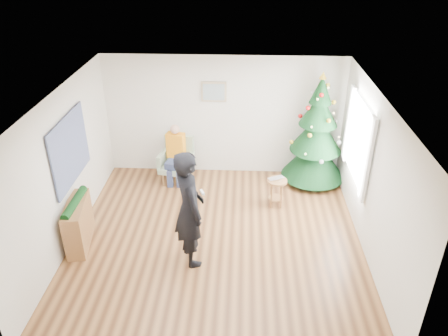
# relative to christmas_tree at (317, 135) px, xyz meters

# --- Properties ---
(floor) EXTENTS (5.00, 5.00, 0.00)m
(floor) POSITION_rel_christmas_tree_xyz_m (-1.93, -2.15, -1.08)
(floor) COLOR brown
(floor) RESTS_ON ground
(ceiling) EXTENTS (5.00, 5.00, 0.00)m
(ceiling) POSITION_rel_christmas_tree_xyz_m (-1.93, -2.15, 1.52)
(ceiling) COLOR white
(ceiling) RESTS_ON wall_back
(wall_back) EXTENTS (5.00, 0.00, 5.00)m
(wall_back) POSITION_rel_christmas_tree_xyz_m (-1.93, 0.35, 0.22)
(wall_back) COLOR silver
(wall_back) RESTS_ON floor
(wall_front) EXTENTS (5.00, 0.00, 5.00)m
(wall_front) POSITION_rel_christmas_tree_xyz_m (-1.93, -4.65, 0.22)
(wall_front) COLOR silver
(wall_front) RESTS_ON floor
(wall_left) EXTENTS (0.00, 5.00, 5.00)m
(wall_left) POSITION_rel_christmas_tree_xyz_m (-4.43, -2.15, 0.22)
(wall_left) COLOR silver
(wall_left) RESTS_ON floor
(wall_right) EXTENTS (0.00, 5.00, 5.00)m
(wall_right) POSITION_rel_christmas_tree_xyz_m (0.57, -2.15, 0.22)
(wall_right) COLOR silver
(wall_right) RESTS_ON floor
(window_panel) EXTENTS (0.04, 1.30, 1.40)m
(window_panel) POSITION_rel_christmas_tree_xyz_m (0.54, -1.15, 0.42)
(window_panel) COLOR white
(window_panel) RESTS_ON wall_right
(curtains) EXTENTS (0.05, 1.75, 1.50)m
(curtains) POSITION_rel_christmas_tree_xyz_m (0.51, -1.15, 0.42)
(curtains) COLOR white
(curtains) RESTS_ON wall_right
(christmas_tree) EXTENTS (1.33, 1.33, 2.40)m
(christmas_tree) POSITION_rel_christmas_tree_xyz_m (0.00, 0.00, 0.00)
(christmas_tree) COLOR #3F2816
(christmas_tree) RESTS_ON floor
(stool) EXTENTS (0.38, 0.38, 0.58)m
(stool) POSITION_rel_christmas_tree_xyz_m (-0.83, -1.02, -0.79)
(stool) COLOR brown
(stool) RESTS_ON floor
(laptop) EXTENTS (0.37, 0.32, 0.03)m
(laptop) POSITION_rel_christmas_tree_xyz_m (-0.83, -1.02, -0.49)
(laptop) COLOR silver
(laptop) RESTS_ON stool
(armchair) EXTENTS (0.77, 0.73, 0.96)m
(armchair) POSITION_rel_christmas_tree_xyz_m (-2.90, -0.09, -0.73)
(armchair) COLOR #8EA685
(armchair) RESTS_ON floor
(seated_person) EXTENTS (0.43, 0.58, 1.25)m
(seated_person) POSITION_rel_christmas_tree_xyz_m (-2.91, -0.14, -0.45)
(seated_person) COLOR navy
(seated_person) RESTS_ON armchair
(standing_man) EXTENTS (0.71, 0.84, 1.97)m
(standing_man) POSITION_rel_christmas_tree_xyz_m (-2.31, -2.67, -0.10)
(standing_man) COLOR black
(standing_man) RESTS_ON floor
(game_controller) EXTENTS (0.08, 0.13, 0.04)m
(game_controller) POSITION_rel_christmas_tree_xyz_m (-2.10, -2.70, 0.23)
(game_controller) COLOR white
(game_controller) RESTS_ON standing_man
(console) EXTENTS (0.45, 1.03, 0.80)m
(console) POSITION_rel_christmas_tree_xyz_m (-4.26, -2.36, -0.68)
(console) COLOR brown
(console) RESTS_ON floor
(garland) EXTENTS (0.14, 0.90, 0.14)m
(garland) POSITION_rel_christmas_tree_xyz_m (-4.26, -2.36, -0.26)
(garland) COLOR black
(garland) RESTS_ON console
(tapestry) EXTENTS (0.03, 1.50, 1.15)m
(tapestry) POSITION_rel_christmas_tree_xyz_m (-4.39, -1.85, 0.47)
(tapestry) COLOR black
(tapestry) RESTS_ON wall_left
(framed_picture) EXTENTS (0.52, 0.05, 0.42)m
(framed_picture) POSITION_rel_christmas_tree_xyz_m (-2.13, 0.31, 0.77)
(framed_picture) COLOR tan
(framed_picture) RESTS_ON wall_back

